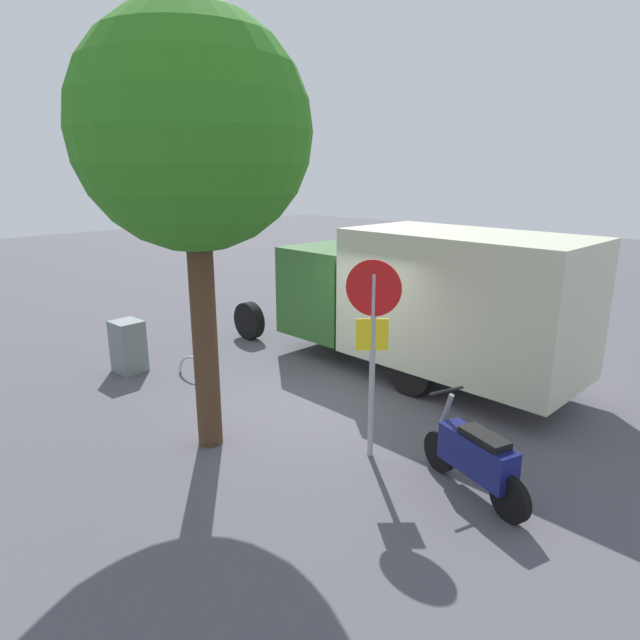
{
  "coord_description": "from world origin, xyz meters",
  "views": [
    {
      "loc": [
        -6.24,
        6.21,
        3.96
      ],
      "look_at": [
        -0.08,
        -0.27,
        1.49
      ],
      "focal_mm": 30.51,
      "sensor_mm": 36.0,
      "label": 1
    }
  ],
  "objects_px": {
    "box_truck_near": "(420,296)",
    "motorcycle": "(476,457)",
    "utility_cabinet": "(128,346)",
    "bike_rack_hoop": "(193,376)",
    "stop_sign": "(373,330)",
    "street_tree": "(193,134)"
  },
  "relations": [
    {
      "from": "bike_rack_hoop",
      "to": "motorcycle",
      "type": "bearing_deg",
      "value": -178.85
    },
    {
      "from": "utility_cabinet",
      "to": "motorcycle",
      "type": "bearing_deg",
      "value": -173.51
    },
    {
      "from": "box_truck_near",
      "to": "motorcycle",
      "type": "bearing_deg",
      "value": 135.21
    },
    {
      "from": "street_tree",
      "to": "utility_cabinet",
      "type": "bearing_deg",
      "value": -10.06
    },
    {
      "from": "motorcycle",
      "to": "stop_sign",
      "type": "xyz_separation_m",
      "value": [
        1.56,
        0.13,
        1.36
      ]
    },
    {
      "from": "box_truck_near",
      "to": "street_tree",
      "type": "distance_m",
      "value": 5.39
    },
    {
      "from": "stop_sign",
      "to": "bike_rack_hoop",
      "type": "height_order",
      "value": "stop_sign"
    },
    {
      "from": "street_tree",
      "to": "utility_cabinet",
      "type": "height_order",
      "value": "street_tree"
    },
    {
      "from": "box_truck_near",
      "to": "utility_cabinet",
      "type": "relative_size",
      "value": 7.46
    },
    {
      "from": "bike_rack_hoop",
      "to": "stop_sign",
      "type": "bearing_deg",
      "value": 179.87
    },
    {
      "from": "box_truck_near",
      "to": "bike_rack_hoop",
      "type": "xyz_separation_m",
      "value": [
        3.1,
        3.21,
        -1.6
      ]
    },
    {
      "from": "motorcycle",
      "to": "stop_sign",
      "type": "relative_size",
      "value": 0.62
    },
    {
      "from": "utility_cabinet",
      "to": "bike_rack_hoop",
      "type": "height_order",
      "value": "utility_cabinet"
    },
    {
      "from": "box_truck_near",
      "to": "motorcycle",
      "type": "distance_m",
      "value": 4.39
    },
    {
      "from": "box_truck_near",
      "to": "utility_cabinet",
      "type": "xyz_separation_m",
      "value": [
        4.31,
        3.91,
        -1.08
      ]
    },
    {
      "from": "box_truck_near",
      "to": "bike_rack_hoop",
      "type": "relative_size",
      "value": 9.24
    },
    {
      "from": "street_tree",
      "to": "utility_cabinet",
      "type": "distance_m",
      "value": 5.4
    },
    {
      "from": "bike_rack_hoop",
      "to": "box_truck_near",
      "type": "bearing_deg",
      "value": -134.03
    },
    {
      "from": "stop_sign",
      "to": "utility_cabinet",
      "type": "relative_size",
      "value": 2.7
    },
    {
      "from": "box_truck_near",
      "to": "street_tree",
      "type": "xyz_separation_m",
      "value": [
        0.6,
        4.57,
        2.8
      ]
    },
    {
      "from": "stop_sign",
      "to": "bike_rack_hoop",
      "type": "bearing_deg",
      "value": -0.13
    },
    {
      "from": "box_truck_near",
      "to": "stop_sign",
      "type": "bearing_deg",
      "value": 114.76
    }
  ]
}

